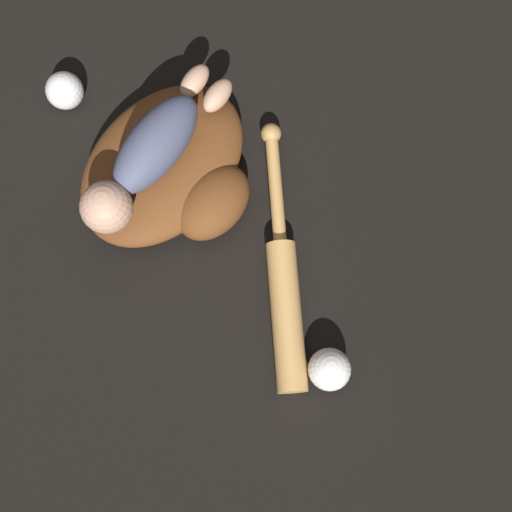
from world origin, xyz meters
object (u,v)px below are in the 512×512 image
at_px(baseball_glove, 171,170).
at_px(baby_figure, 147,156).
at_px(baseball, 329,369).
at_px(baseball_bat, 284,286).
at_px(baseball_spare, 65,91).

distance_m(baseball_glove, baby_figure, 0.10).
bearing_deg(baby_figure, baseball_glove, 165.76).
bearing_deg(baseball_glove, baby_figure, -14.24).
relative_size(baseball_glove, baseball, 5.69).
bearing_deg(baseball, baseball_glove, -82.00).
xyz_separation_m(baseball_bat, baseball, (0.01, 0.17, 0.01)).
height_order(baseball_bat, baseball, baseball).
xyz_separation_m(baseball, baseball_spare, (0.17, -0.73, -0.00)).
bearing_deg(baseball_bat, baseball_glove, -76.03).
bearing_deg(baseball_spare, baseball, 102.96).
distance_m(baby_figure, baseball_bat, 0.34).
bearing_deg(baseball_spare, baby_figure, 105.63).
relative_size(baby_figure, baseball, 4.75).
height_order(baby_figure, baseball_bat, baby_figure).
relative_size(baby_figure, baseball_bat, 0.76).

